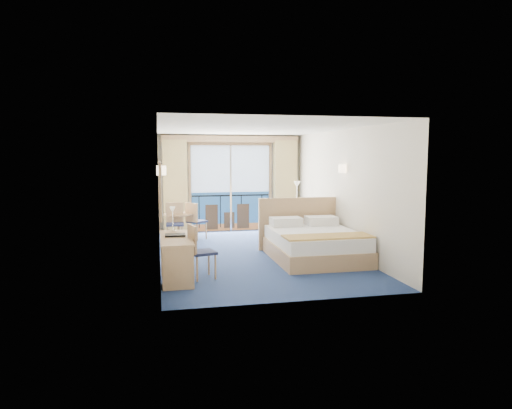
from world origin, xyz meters
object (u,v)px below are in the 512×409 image
Objects in this scene: table_chair_b at (175,220)px; armchair at (291,225)px; bed at (314,243)px; table_chair_a at (195,219)px; floor_lamp at (297,194)px; round_table at (179,220)px; nightstand at (321,234)px; desk at (177,261)px; desk_chair at (198,248)px.

armchair is at bearing -5.04° from table_chair_b.
table_chair_a is (-2.24, 2.68, 0.20)m from bed.
floor_lamp is 1.92× the size of round_table.
table_chair_a is (-2.89, 1.36, 0.26)m from nightstand.
bed reaches higher than desk.
table_chair_a is 0.96× the size of table_chair_b.
round_table is at bearing -11.34° from desk_chair.
table_chair_b is (-3.40, 1.01, 0.28)m from nightstand.
bed is at bearing -80.92° from desk_chair.
table_chair_b reaches higher than table_chair_a.
nightstand is 4.38m from desk.
round_table is (-2.74, 0.70, 0.12)m from armchair.
bed reaches higher than desk_chair.
desk is at bearing -92.99° from round_table.
armchair is 2.83m from round_table.
nightstand is at bearing -22.84° from round_table.
table_chair_a is at bearing 154.82° from nightstand.
floor_lamp is at bearing -139.65° from armchair.
floor_lamp reaches higher than table_chair_a.
table_chair_b is (0.10, 3.65, 0.15)m from desk.
table_chair_b is at bearing -106.72° from round_table.
table_chair_a reaches higher than armchair.
armchair is at bearing -115.36° from floor_lamp.
nightstand is at bearing -85.84° from floor_lamp.
desk_chair is (-3.01, -3.96, -0.55)m from floor_lamp.
desk is 1.64× the size of table_chair_a.
armchair is (0.10, 2.00, 0.06)m from bed.
nightstand is 0.38× the size of floor_lamp.
floor_lamp is at bearing 51.40° from desk.
table_chair_a is (0.60, 4.00, 0.13)m from desk.
round_table is at bearing 134.29° from bed.
desk_chair is 0.97× the size of table_chair_b.
floor_lamp is 1.52× the size of table_chair_a.
bed is at bearing -38.75° from table_chair_b.
round_table is at bearing 157.16° from nightstand.
table_chair_a is at bearing -17.38° from desk_chair.
round_table is 0.79× the size of table_chair_a.
floor_lamp is at bearing -51.07° from desk_chair.
desk_chair reaches higher than nightstand.
armchair is 1.23m from floor_lamp.
desk is 3.66m from table_chair_b.
bed is 1.55× the size of floor_lamp.
nightstand is 0.55× the size of table_chair_b.
table_chair_b reaches higher than desk.
bed is 2.36× the size of table_chair_a.
floor_lamp is (-0.12, 1.59, 0.82)m from nightstand.
armchair is 0.60× the size of floor_lamp.
armchair reaches higher than nightstand.
floor_lamp is 0.93× the size of desk.
nightstand is 0.72× the size of round_table.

